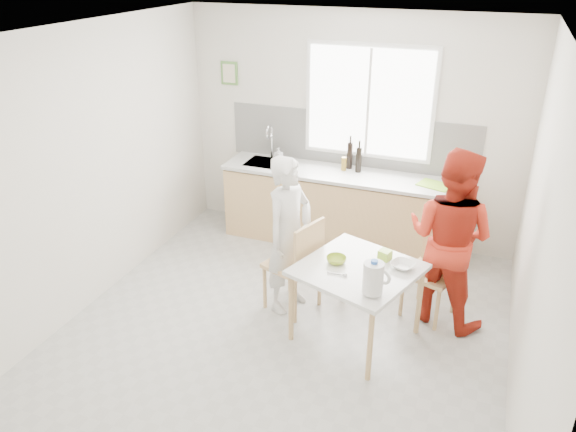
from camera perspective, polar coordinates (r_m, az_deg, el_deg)
name	(u,v)px	position (r m, az deg, el deg)	size (l,w,h in m)	color
ground	(281,334)	(5.38, -0.69, -11.88)	(4.50, 4.50, 0.00)	#B7B7B2
room_shell	(280,169)	(4.57, -0.80, 4.75)	(4.50, 4.50, 4.50)	silver
window	(369,102)	(6.54, 8.22, 11.38)	(1.50, 0.06, 1.30)	white
backsplash	(350,140)	(6.73, 6.33, 7.66)	(3.00, 0.02, 0.65)	white
picture_frame	(229,73)	(7.08, -5.98, 14.23)	(0.22, 0.03, 0.28)	#5B9242
kitchen_counter	(340,212)	(6.76, 5.33, 0.45)	(2.84, 0.64, 1.37)	#DCB176
dining_table	(358,275)	(5.03, 7.09, -5.98)	(1.21, 1.21, 0.73)	white
chair_left	(298,262)	(5.42, 1.05, -4.67)	(0.58, 0.58, 0.98)	#DCB176
chair_far	(435,266)	(5.59, 14.70, -4.90)	(0.55, 0.55, 0.94)	#DCB176
person_white	(289,235)	(5.37, 0.10, -1.96)	(0.58, 0.38, 1.58)	white
person_red	(450,238)	(5.37, 16.10, -2.16)	(0.84, 0.65, 1.73)	red
bowl_green	(336,260)	(5.03, 4.93, -4.46)	(0.18, 0.18, 0.06)	#98B529
bowl_white	(403,265)	(5.04, 11.58, -4.94)	(0.21, 0.21, 0.05)	white
milk_jug	(374,278)	(4.56, 8.70, -6.21)	(0.23, 0.17, 0.30)	white
green_box	(385,255)	(5.13, 9.82, -3.92)	(0.10, 0.10, 0.09)	#9CD230
spoon	(336,274)	(4.86, 4.91, -5.86)	(0.01, 0.01, 0.16)	#A5A5AA
cutting_board	(435,185)	(6.37, 14.69, 3.07)	(0.35, 0.25, 0.01)	#8FCF2F
wine_bottle_a	(350,155)	(6.65, 6.29, 6.15)	(0.07, 0.07, 0.32)	black
wine_bottle_b	(359,160)	(6.56, 7.19, 5.71)	(0.07, 0.07, 0.30)	black
jar_amber	(344,164)	(6.61, 5.69, 5.30)	(0.06, 0.06, 0.16)	olive
soap_bottle	(279,155)	(6.86, -0.96, 6.24)	(0.08, 0.08, 0.17)	#999999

